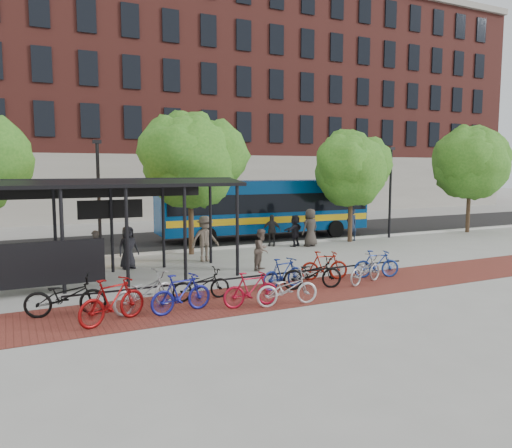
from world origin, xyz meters
name	(u,v)px	position (x,y,z in m)	size (l,w,h in m)	color
ground	(283,261)	(0.00, 0.00, 0.00)	(160.00, 160.00, 0.00)	#9E9E99
asphalt_street	(214,237)	(0.00, 8.00, 0.01)	(160.00, 8.00, 0.01)	black
curb	(244,246)	(0.00, 4.00, 0.06)	(160.00, 0.25, 0.12)	#B7B7B2
brick_strip	(306,291)	(-2.00, -5.00, 0.00)	(24.00, 3.00, 0.01)	maroon
bike_rack_rail	(257,289)	(-3.30, -4.10, 0.00)	(12.00, 0.05, 0.95)	black
building_brick	(241,105)	(10.00, 26.00, 10.00)	(55.00, 14.00, 20.00)	maroon
bus_shelter	(84,196)	(-8.13, -0.48, 3.00)	(10.60, 3.07, 3.60)	black
tree_b	(192,157)	(-2.90, 3.35, 4.46)	(5.15, 4.20, 6.47)	#382619
tree_c	(352,166)	(6.09, 3.35, 4.05)	(4.66, 3.80, 5.92)	#382619
tree_d	(471,160)	(15.10, 3.35, 4.47)	(5.39, 4.40, 6.55)	#382619
lamp_post_left	(99,196)	(-7.00, 3.60, 2.75)	(0.35, 0.20, 5.12)	black
lamp_post_right	(390,189)	(9.00, 3.60, 2.75)	(0.35, 0.20, 5.12)	black
bus	(265,205)	(2.51, 6.55, 1.87)	(12.20, 3.33, 3.26)	navy
bike_0	(66,296)	(-9.21, -4.49, 0.55)	(0.73, 2.10, 1.10)	black
bike_1	(112,301)	(-8.21, -5.65, 0.59)	(0.56, 1.97, 1.19)	maroon
bike_2	(144,292)	(-7.20, -4.89, 0.54)	(0.72, 2.06, 1.08)	#999A9C
bike_3	(181,293)	(-6.35, -5.54, 0.55)	(0.51, 1.82, 1.09)	navy
bike_4	(201,284)	(-5.40, -4.52, 0.47)	(0.63, 1.81, 0.95)	black
bike_5	(251,289)	(-4.39, -5.86, 0.51)	(0.48, 1.69, 1.02)	maroon
bike_6	(287,289)	(-3.39, -6.19, 0.50)	(0.66, 1.88, 0.99)	#B9B9BC
bike_7	(283,273)	(-2.51, -4.41, 0.52)	(0.49, 1.72, 1.03)	navy
bike_8	(312,273)	(-1.66, -4.84, 0.53)	(0.70, 2.00, 1.05)	black
bike_9	(324,265)	(-0.55, -3.90, 0.52)	(0.49, 1.73, 1.04)	maroon
bike_10	(365,270)	(0.39, -4.98, 0.48)	(0.64, 1.83, 0.96)	#969698
bike_11	(377,264)	(1.34, -4.44, 0.50)	(0.47, 1.68, 1.01)	navy
pedestrian_0	(128,247)	(-6.33, 1.21, 0.85)	(0.83, 0.54, 1.69)	black
pedestrian_1	(95,251)	(-7.59, 1.11, 0.80)	(0.59, 0.38, 1.60)	#3D3631
pedestrian_3	(205,239)	(-3.08, 1.29, 0.97)	(1.26, 0.72, 1.95)	brown
pedestrian_4	(272,230)	(1.46, 3.80, 0.80)	(0.94, 0.39, 1.60)	#2A2A2A
pedestrian_5	(295,231)	(2.50, 3.21, 0.80)	(1.48, 0.47, 1.59)	black
pedestrian_6	(310,228)	(3.17, 2.83, 0.96)	(0.94, 0.61, 1.92)	#36302B
pedestrian_7	(352,225)	(6.23, 3.46, 0.89)	(0.65, 0.43, 1.78)	#1A253E
pedestrian_8	(262,250)	(-1.74, -1.35, 0.80)	(0.78, 0.61, 1.61)	brown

